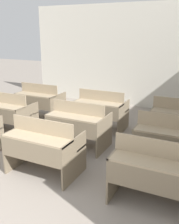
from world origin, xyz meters
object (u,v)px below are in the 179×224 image
(bench_third_left, at_px, (40,101))
(bench_second_left, at_px, (7,112))
(bench_third_right, at_px, (179,120))
(bench_second_center, at_px, (78,124))
(bench_second_right, at_px, (169,140))
(bench_third_center, at_px, (101,109))
(bench_front_right, at_px, (155,171))
(bench_front_center, at_px, (43,146))

(bench_third_left, bearing_deg, bench_second_left, -91.79)
(bench_second_left, height_order, bench_third_right, same)
(bench_second_center, bearing_deg, bench_third_left, 147.10)
(bench_second_center, distance_m, bench_second_right, 1.71)
(bench_second_center, relative_size, bench_third_center, 1.00)
(bench_second_left, relative_size, bench_third_center, 1.00)
(bench_front_right, relative_size, bench_second_right, 1.00)
(bench_second_left, height_order, bench_second_right, same)
(bench_front_right, bearing_deg, bench_second_center, 147.02)
(bench_second_center, relative_size, bench_second_right, 1.00)
(bench_front_center, bearing_deg, bench_third_center, 89.96)
(bench_second_right, xyz_separation_m, bench_third_right, (-0.00, 1.14, 0.00))
(bench_front_center, bearing_deg, bench_second_right, 32.82)
(bench_third_right, bearing_deg, bench_second_left, -161.75)
(bench_second_left, xyz_separation_m, bench_third_right, (3.48, 1.15, 0.00))
(bench_second_left, bearing_deg, bench_second_right, 0.14)
(bench_second_left, bearing_deg, bench_third_right, 18.25)
(bench_front_right, bearing_deg, bench_third_left, 147.06)
(bench_second_center, bearing_deg, bench_front_center, -90.67)
(bench_second_left, relative_size, bench_third_right, 1.00)
(bench_second_left, bearing_deg, bench_second_center, 0.51)
(bench_front_right, relative_size, bench_third_center, 1.00)
(bench_front_center, height_order, bench_second_left, same)
(bench_front_center, bearing_deg, bench_front_right, -0.15)
(bench_second_center, height_order, bench_second_right, same)
(bench_second_right, height_order, bench_third_left, same)
(bench_front_center, xyz_separation_m, bench_second_center, (0.01, 1.12, 0.00))
(bench_third_left, bearing_deg, bench_front_center, -52.44)
(bench_third_right, bearing_deg, bench_third_center, -179.13)
(bench_third_center, bearing_deg, bench_front_center, -90.04)
(bench_second_left, bearing_deg, bench_third_center, 32.50)
(bench_third_center, bearing_deg, bench_front_right, -51.99)
(bench_third_center, relative_size, bench_third_right, 1.00)
(bench_third_right, bearing_deg, bench_second_center, -146.46)
(bench_front_center, distance_m, bench_third_right, 2.83)
(bench_third_left, bearing_deg, bench_third_center, -0.59)
(bench_front_center, relative_size, bench_third_right, 1.00)
(bench_second_left, height_order, bench_third_center, same)
(bench_front_right, distance_m, bench_second_center, 2.06)
(bench_front_center, height_order, bench_second_right, same)
(bench_second_left, distance_m, bench_second_right, 3.48)
(bench_second_center, height_order, bench_third_center, same)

